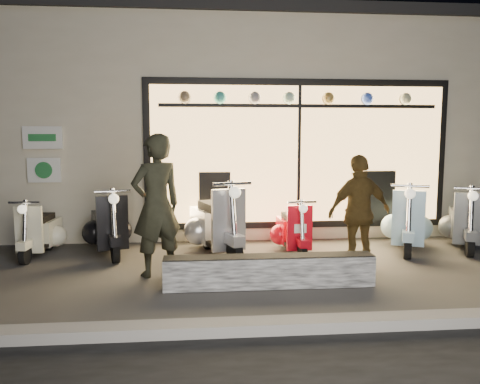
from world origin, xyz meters
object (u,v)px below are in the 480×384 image
object	(u,v)px
scooter_silver	(215,224)
man	(156,205)
scooter_red	(292,230)
graffiti_barrier	(269,271)
woman	(359,212)

from	to	relation	value
scooter_silver	man	distance (m)	1.50
scooter_silver	man	xyz separation A→B (m)	(-0.82, -1.16, 0.49)
scooter_red	man	size ratio (longest dim) A/B	0.64
graffiti_barrier	man	xyz separation A→B (m)	(-1.43, 0.64, 0.75)
man	woman	world-z (taller)	man
man	scooter_silver	bearing A→B (deg)	-154.26
scooter_red	woman	bearing A→B (deg)	-58.17
graffiti_barrier	scooter_red	world-z (taller)	scooter_red
scooter_silver	scooter_red	size ratio (longest dim) A/B	1.33
graffiti_barrier	scooter_red	bearing A→B (deg)	69.87
man	scooter_red	bearing A→B (deg)	179.39
scooter_red	woman	distance (m)	1.38
scooter_silver	scooter_red	distance (m)	1.27
scooter_silver	graffiti_barrier	bearing A→B (deg)	-89.16
man	woman	xyz separation A→B (m)	(2.81, 0.06, -0.14)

